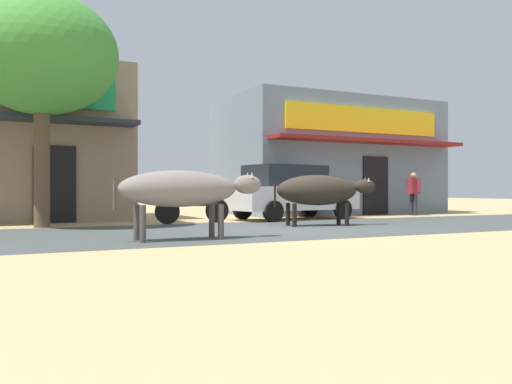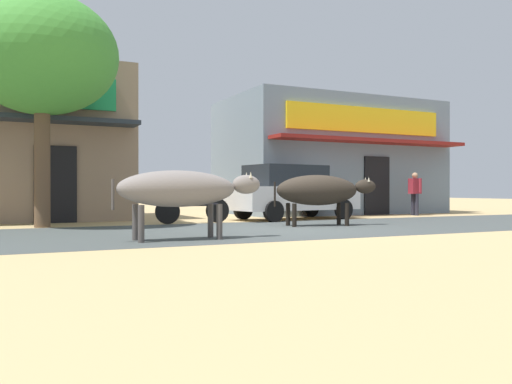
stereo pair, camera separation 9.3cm
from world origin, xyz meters
name	(u,v)px [view 1 (the left image)]	position (x,y,z in m)	size (l,w,h in m)	color
ground	(293,228)	(0.00, 0.00, 0.00)	(80.00, 80.00, 0.00)	tan
asphalt_road	(293,228)	(0.00, 0.00, 0.00)	(72.00, 5.33, 0.00)	#414746
storefront_left_cafe	(11,144)	(-5.82, 6.95, 2.30)	(6.58, 5.65, 4.59)	#927860
storefront_right_club	(327,158)	(5.58, 6.95, 2.18)	(8.12, 5.65, 4.34)	slate
roadside_tree	(42,55)	(-5.24, 2.92, 4.11)	(3.59, 3.59, 5.58)	brown
parked_hatchback_car	(290,192)	(1.83, 3.33, 0.84)	(4.20, 2.20, 1.64)	silver
parked_motorcycle	(194,205)	(-1.45, 2.83, 0.48)	(2.07, 0.25, 1.08)	black
cow_near_brown	(183,189)	(-3.20, -1.58, 0.91)	(2.79, 0.72, 1.25)	gray
cow_far_dark	(319,191)	(1.06, 0.51, 0.88)	(2.69, 1.12, 1.27)	#2C251D
pedestrian_by_shop	(413,190)	(7.02, 3.65, 0.88)	(0.40, 0.61, 1.51)	#262633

